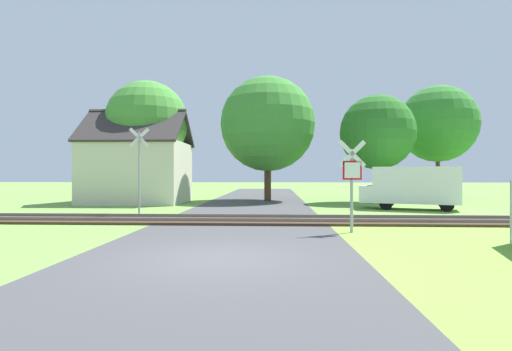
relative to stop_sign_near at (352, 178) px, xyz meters
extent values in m
plane|color=#6B9942|center=(-3.72, -4.00, -1.72)|extent=(160.00, 160.00, 0.00)
cube|color=#424244|center=(-3.72, -2.00, -1.72)|extent=(6.50, 80.00, 0.01)
cube|color=#422D1E|center=(-3.72, 2.77, -1.67)|extent=(60.00, 2.60, 0.10)
cube|color=slate|center=(-3.72, 3.49, -1.56)|extent=(60.00, 0.08, 0.12)
cube|color=slate|center=(-3.72, 2.05, -1.56)|extent=(60.00, 0.08, 0.12)
cylinder|color=#9E9EA5|center=(0.00, 0.03, -0.40)|extent=(0.10, 0.10, 2.65)
cube|color=red|center=(0.00, -0.03, 0.25)|extent=(0.60, 0.06, 0.60)
cube|color=white|center=(0.00, -0.06, 0.25)|extent=(0.49, 0.04, 0.49)
cube|color=white|center=(0.00, -0.03, 0.77)|extent=(0.88, 0.07, 0.88)
cube|color=white|center=(0.00, -0.03, 0.77)|extent=(0.88, 0.07, 0.88)
cylinder|color=#9E9EA5|center=(-8.34, 4.32, 0.13)|extent=(0.09, 0.09, 3.70)
cube|color=white|center=(-8.35, 4.38, 1.73)|extent=(0.86, 0.22, 0.88)
cube|color=white|center=(-8.35, 4.38, 1.73)|extent=(0.86, 0.22, 0.88)
cube|color=beige|center=(-11.32, 12.67, 0.22)|extent=(6.07, 5.35, 3.89)
cube|color=#332D2D|center=(-11.31, 11.35, 3.17)|extent=(6.35, 3.06, 2.34)
cube|color=#332D2D|center=(-11.34, 13.99, 3.17)|extent=(6.35, 3.06, 2.34)
cube|color=brown|center=(-9.67, 12.69, 3.29)|extent=(0.50, 0.50, 1.10)
cylinder|color=#513823|center=(-11.04, 13.73, -0.07)|extent=(0.44, 0.44, 3.31)
sphere|color=#478E38|center=(-11.04, 13.73, 3.65)|extent=(5.49, 5.49, 5.49)
cylinder|color=#513823|center=(-2.95, 15.07, -0.29)|extent=(0.48, 0.48, 2.88)
sphere|color=#3D8433|center=(-2.95, 15.07, 3.63)|extent=(6.60, 6.60, 6.60)
cylinder|color=#513823|center=(4.23, 13.57, -0.34)|extent=(0.35, 0.35, 2.77)
sphere|color=#286B23|center=(4.23, 13.57, 2.86)|extent=(4.85, 4.85, 4.85)
cylinder|color=#513823|center=(9.66, 17.49, 0.01)|extent=(0.30, 0.30, 3.47)
sphere|color=#337A2D|center=(9.66, 17.49, 3.87)|extent=(5.67, 5.67, 5.67)
cube|color=white|center=(4.93, 8.51, -0.43)|extent=(4.59, 3.18, 1.90)
cube|color=white|center=(2.62, 9.32, -0.93)|extent=(1.26, 1.93, 0.90)
cube|color=#19232D|center=(2.97, 9.20, -0.10)|extent=(0.57, 1.54, 0.85)
cube|color=navy|center=(5.25, 9.41, -0.77)|extent=(3.57, 1.26, 0.16)
cylinder|color=black|center=(3.84, 9.72, -1.38)|extent=(0.70, 0.39, 0.68)
cylinder|color=black|center=(3.33, 8.25, -1.38)|extent=(0.70, 0.39, 0.68)
cylinder|color=black|center=(6.54, 8.78, -1.38)|extent=(0.70, 0.39, 0.68)
cylinder|color=black|center=(6.02, 7.30, -1.38)|extent=(0.70, 0.39, 0.68)
cylinder|color=#9E9EA5|center=(3.86, -1.80, -0.87)|extent=(0.06, 0.06, 1.70)
camera|label=1|loc=(-2.43, -12.75, 0.13)|focal=28.00mm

